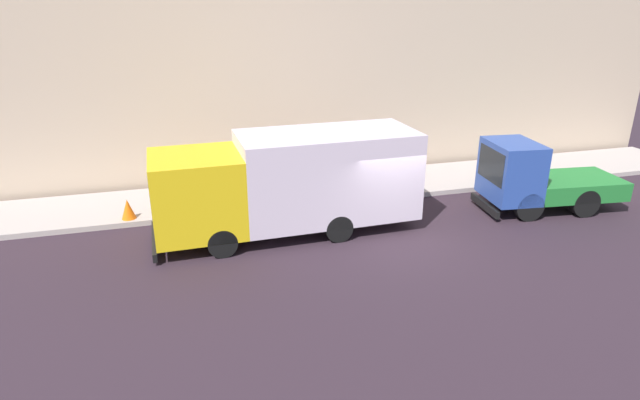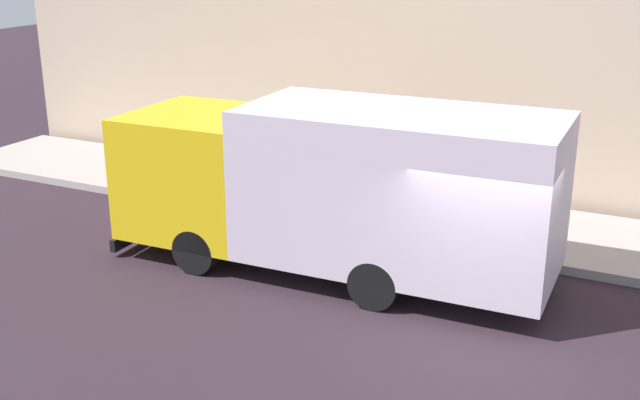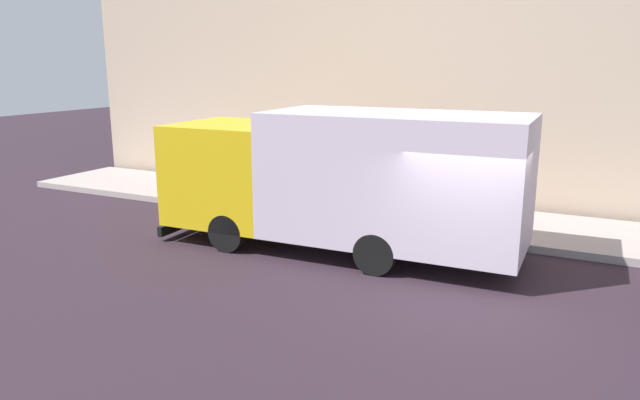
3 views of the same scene
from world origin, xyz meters
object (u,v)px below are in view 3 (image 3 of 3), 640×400
at_px(pedestrian_walking, 400,170).
at_px(street_sign_post, 432,170).
at_px(traffic_cone_orange, 215,190).
at_px(large_utility_truck, 343,176).

distance_m(pedestrian_walking, street_sign_post, 2.88).
bearing_deg(pedestrian_walking, traffic_cone_orange, 71.79).
xyz_separation_m(traffic_cone_orange, street_sign_post, (-0.02, -6.34, 1.10)).
bearing_deg(large_utility_truck, traffic_cone_orange, 66.46).
distance_m(traffic_cone_orange, street_sign_post, 6.43).
bearing_deg(traffic_cone_orange, large_utility_truck, -111.98).
bearing_deg(pedestrian_walking, street_sign_post, 169.46).
height_order(large_utility_truck, traffic_cone_orange, large_utility_truck).
bearing_deg(traffic_cone_orange, pedestrian_walking, -63.88).
height_order(pedestrian_walking, traffic_cone_orange, pedestrian_walking).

